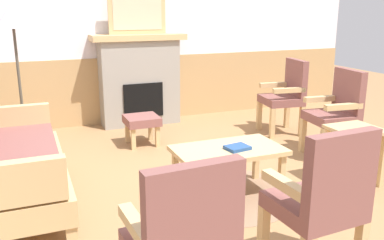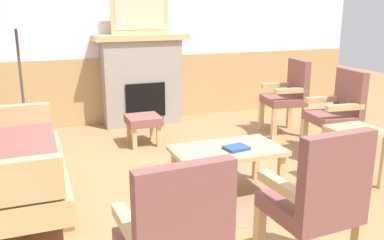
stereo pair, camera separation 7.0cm
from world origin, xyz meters
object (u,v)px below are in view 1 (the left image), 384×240
object	(u,v)px
armchair_front_left	(322,197)
side_table	(355,140)
couch	(14,160)
book_on_table	(237,148)
floor_lamp_by_couch	(13,26)
fireplace	(139,79)
armchair_front_center	(183,240)
armchair_by_window_left	(286,93)
footstool	(142,122)
coffee_table	(228,154)
armchair_near_fireplace	(337,109)
framed_picture	(137,13)

from	to	relation	value
armchair_front_left	side_table	distance (m)	1.64
couch	book_on_table	distance (m)	1.90
floor_lamp_by_couch	fireplace	bearing A→B (deg)	28.87
book_on_table	armchair_front_center	distance (m)	1.70
armchair_by_window_left	floor_lamp_by_couch	size ratio (longest dim) A/B	0.58
armchair_front_center	side_table	world-z (taller)	armchair_front_center
armchair_by_window_left	footstool	bearing A→B (deg)	173.73
coffee_table	book_on_table	size ratio (longest dim) A/B	4.79
armchair_near_fireplace	fireplace	bearing A→B (deg)	128.31
fireplace	floor_lamp_by_couch	xyz separation A→B (m)	(-1.57, -0.86, 0.80)
framed_picture	armchair_by_window_left	size ratio (longest dim) A/B	0.82
framed_picture	couch	distance (m)	2.93
side_table	armchair_near_fireplace	bearing A→B (deg)	61.79
armchair_front_left	side_table	world-z (taller)	armchair_front_left
footstool	armchair_by_window_left	size ratio (longest dim) A/B	0.41
framed_picture	armchair_near_fireplace	xyz separation A→B (m)	(1.69, -2.14, -1.02)
couch	book_on_table	size ratio (longest dim) A/B	8.98
book_on_table	framed_picture	bearing A→B (deg)	93.27
footstool	armchair_front_left	size ratio (longest dim) A/B	0.41
coffee_table	armchair_front_left	world-z (taller)	armchair_front_left
armchair_near_fireplace	armchair_front_left	world-z (taller)	same
book_on_table	armchair_front_center	size ratio (longest dim) A/B	0.20
coffee_table	armchair_by_window_left	bearing A→B (deg)	42.42
couch	armchair_front_left	xyz separation A→B (m)	(1.73, -1.78, 0.14)
couch	armchair_front_center	size ratio (longest dim) A/B	1.84
floor_lamp_by_couch	armchair_front_left	bearing A→B (deg)	-61.56
armchair_front_left	armchair_by_window_left	bearing A→B (deg)	59.44
coffee_table	side_table	distance (m)	1.24
framed_picture	side_table	bearing A→B (deg)	-65.04
fireplace	book_on_table	distance (m)	2.69
floor_lamp_by_couch	armchair_by_window_left	bearing A→B (deg)	-5.27
armchair_near_fireplace	framed_picture	bearing A→B (deg)	128.31
coffee_table	couch	bearing A→B (deg)	164.03
armchair_front_left	armchair_front_center	distance (m)	0.95
coffee_table	armchair_front_center	world-z (taller)	armchair_front_center
armchair_front_center	armchair_by_window_left	bearing A→B (deg)	48.27
side_table	couch	bearing A→B (deg)	166.47
armchair_front_center	side_table	distance (m)	2.49
couch	coffee_table	world-z (taller)	couch
fireplace	armchair_front_left	distance (m)	3.90
armchair_by_window_left	armchair_front_center	distance (m)	3.84
couch	footstool	distance (m)	1.84
couch	armchair_near_fireplace	distance (m)	3.35
coffee_table	armchair_front_center	bearing A→B (deg)	-124.32
fireplace	framed_picture	distance (m)	0.91
couch	book_on_table	bearing A→B (deg)	-17.13
book_on_table	armchair_near_fireplace	world-z (taller)	armchair_near_fireplace
floor_lamp_by_couch	armchair_near_fireplace	bearing A→B (deg)	-21.37
fireplace	floor_lamp_by_couch	size ratio (longest dim) A/B	0.77
framed_picture	coffee_table	bearing A→B (deg)	-87.92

